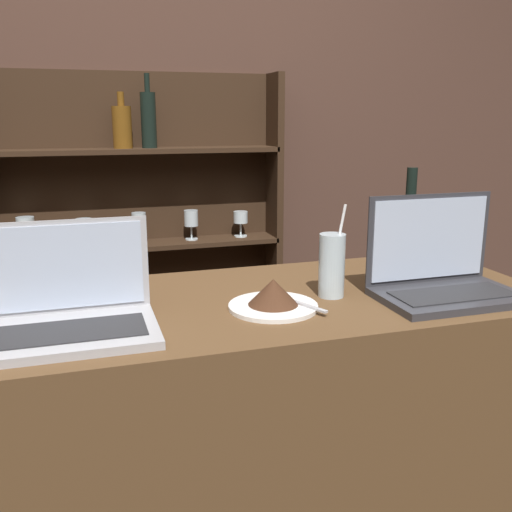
{
  "coord_description": "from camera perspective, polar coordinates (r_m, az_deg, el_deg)",
  "views": [
    {
      "loc": [
        -0.28,
        -0.97,
        1.42
      ],
      "look_at": [
        0.12,
        0.33,
        1.09
      ],
      "focal_mm": 40.0,
      "sensor_mm": 36.0,
      "label": 1
    }
  ],
  "objects": [
    {
      "name": "laptop_far",
      "position": [
        1.48,
        18.11,
        -1.68
      ],
      "size": [
        0.35,
        0.22,
        0.25
      ],
      "color": "#333338",
      "rests_on": "bar_counter"
    },
    {
      "name": "bar_counter",
      "position": [
        1.6,
        -4.17,
        -21.74
      ],
      "size": [
        1.7,
        0.6,
        0.99
      ],
      "color": "brown",
      "rests_on": "ground_plane"
    },
    {
      "name": "back_wall",
      "position": [
        2.57,
        -11.22,
        11.91
      ],
      "size": [
        7.0,
        0.06,
        2.7
      ],
      "color": "#4C3328",
      "rests_on": "ground_plane"
    },
    {
      "name": "laptop_near",
      "position": [
        1.24,
        -17.98,
        -5.14
      ],
      "size": [
        0.34,
        0.24,
        0.22
      ],
      "color": "#ADADB2",
      "rests_on": "bar_counter"
    },
    {
      "name": "back_shelf",
      "position": [
        2.55,
        -11.58,
        0.32
      ],
      "size": [
        1.25,
        0.18,
        1.61
      ],
      "color": "#332114",
      "rests_on": "ground_plane"
    },
    {
      "name": "wine_bottle_dark",
      "position": [
        1.62,
        14.98,
        1.98
      ],
      "size": [
        0.08,
        0.08,
        0.3
      ],
      "color": "black",
      "rests_on": "bar_counter"
    },
    {
      "name": "cake_plate",
      "position": [
        1.32,
        1.75,
        -4.11
      ],
      "size": [
        0.21,
        0.21,
        0.07
      ],
      "color": "white",
      "rests_on": "bar_counter"
    },
    {
      "name": "water_glass",
      "position": [
        1.41,
        7.59,
        -0.92
      ],
      "size": [
        0.07,
        0.06,
        0.23
      ],
      "color": "silver",
      "rests_on": "bar_counter"
    }
  ]
}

